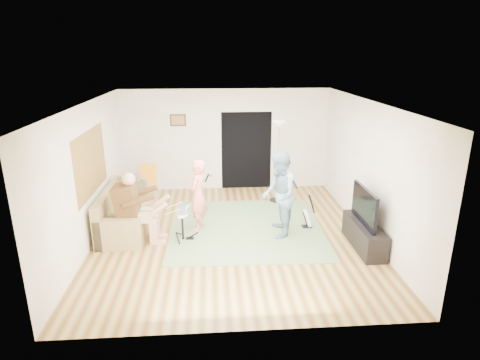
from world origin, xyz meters
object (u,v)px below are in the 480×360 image
at_px(singer, 198,195).
at_px(guitarist, 279,195).
at_px(sofa, 123,216).
at_px(torchiere_lamp, 278,147).
at_px(dining_chair, 149,189).
at_px(guitar_spare, 307,218).
at_px(television, 364,206).
at_px(drum_kit, 183,226).
at_px(tv_cabinet, 364,235).

bearing_deg(singer, guitarist, 93.00).
bearing_deg(guitarist, singer, -100.67).
bearing_deg(sofa, torchiere_lamp, 21.41).
bearing_deg(dining_chair, torchiere_lamp, -7.62).
height_order(singer, guitar_spare, singer).
bearing_deg(singer, television, 89.02).
height_order(torchiere_lamp, dining_chair, torchiere_lamp).
xyz_separation_m(drum_kit, dining_chair, (-0.96, 2.17, 0.04)).
bearing_deg(television, sofa, 165.70).
bearing_deg(sofa, singer, -4.55).
bearing_deg(tv_cabinet, television, 180.00).
bearing_deg(guitar_spare, television, -49.51).
bearing_deg(dining_chair, sofa, -107.53).
height_order(guitarist, dining_chair, guitarist).
bearing_deg(sofa, guitarist, -9.91).
bearing_deg(drum_kit, tv_cabinet, -9.08).
height_order(guitarist, torchiere_lamp, torchiere_lamp).
bearing_deg(torchiere_lamp, tv_cabinet, -63.87).
bearing_deg(guitarist, sofa, -95.59).
bearing_deg(singer, guitar_spare, 105.12).
xyz_separation_m(sofa, tv_cabinet, (4.80, -1.21, -0.04)).
height_order(sofa, torchiere_lamp, torchiere_lamp).
xyz_separation_m(sofa, television, (4.75, -1.21, 0.56)).
bearing_deg(drum_kit, dining_chair, 113.84).
xyz_separation_m(singer, dining_chair, (-1.26, 1.65, -0.42)).
bearing_deg(tv_cabinet, drum_kit, 170.92).
bearing_deg(guitarist, drum_kit, -83.16).
relative_size(drum_kit, guitarist, 0.39).
height_order(tv_cabinet, television, television).
bearing_deg(guitar_spare, drum_kit, -171.22).
height_order(torchiere_lamp, television, torchiere_lamp).
bearing_deg(torchiere_lamp, guitar_spare, -76.27).
bearing_deg(torchiere_lamp, drum_kit, -137.64).
relative_size(sofa, singer, 1.42).
distance_m(sofa, dining_chair, 1.56).
height_order(drum_kit, television, television).
distance_m(singer, television, 3.33).
height_order(drum_kit, torchiere_lamp, torchiere_lamp).
height_order(sofa, guitar_spare, sofa).
bearing_deg(sofa, guitar_spare, -3.56).
bearing_deg(dining_chair, drum_kit, -71.26).
distance_m(tv_cabinet, television, 0.60).
distance_m(torchiere_lamp, television, 2.92).
height_order(singer, television, singer).
distance_m(guitar_spare, dining_chair, 4.00).
xyz_separation_m(guitar_spare, tv_cabinet, (0.87, -0.97, 0.04)).
bearing_deg(tv_cabinet, guitar_spare, 132.16).
xyz_separation_m(torchiere_lamp, television, (1.22, -2.59, -0.54)).
distance_m(drum_kit, tv_cabinet, 3.54).
xyz_separation_m(dining_chair, tv_cabinet, (4.46, -2.73, -0.09)).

